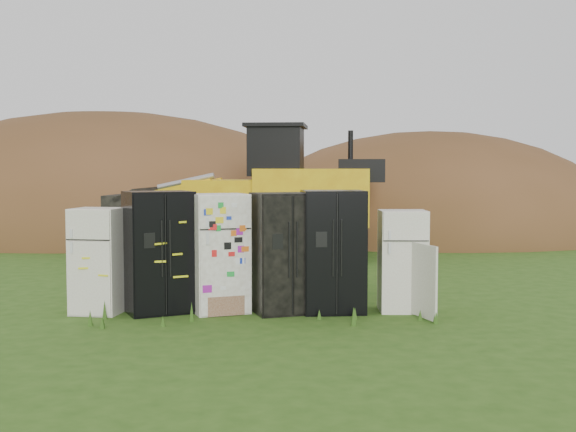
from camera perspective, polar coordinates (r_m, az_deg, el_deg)
name	(u,v)px	position (r m, az deg, el deg)	size (l,w,h in m)	color
ground	(255,312)	(11.74, -2.59, -7.55)	(120.00, 120.00, 0.00)	#2A4E14
fridge_leftmost	(98,261)	(11.89, -14.76, -3.43)	(0.74, 0.71, 1.68)	white
fridge_black_side	(159,252)	(11.73, -10.18, -2.81)	(1.01, 0.80, 1.94)	black
fridge_sticker	(219,253)	(11.64, -5.45, -2.92)	(0.85, 0.78, 1.90)	white
fridge_dark_mid	(285,253)	(11.55, -0.26, -2.92)	(0.98, 0.80, 1.92)	black
fridge_black_right	(333,251)	(11.62, 3.57, -2.79)	(0.98, 0.81, 1.95)	black
fridge_open_door	(403,261)	(11.81, 9.04, -3.51)	(0.74, 0.68, 1.63)	white
wheel_loader	(244,190)	(19.07, -3.53, 2.03)	(7.16, 2.90, 3.46)	#E2B80F
dirt_mound_right	(429,237)	(25.01, 11.08, -1.60)	(13.21, 9.69, 7.15)	#4F3319
dirt_mound_left	(107,232)	(27.07, -14.10, -1.25)	(17.80, 13.35, 8.73)	#4F3319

